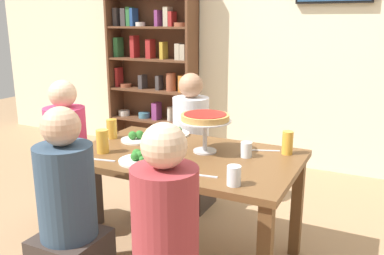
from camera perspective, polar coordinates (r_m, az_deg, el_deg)
rear_partition at (r=4.54m, az=12.06°, el=12.35°), size 8.00×0.12×2.80m
dining_table at (r=2.63m, az=-0.96°, el=-5.76°), size 1.41×0.88×0.74m
bookshelf at (r=4.96m, az=-5.43°, el=9.71°), size 1.10×0.30×2.21m
diner_near_left at (r=2.33m, az=-16.68°, el=-13.23°), size 0.34×0.34×1.15m
diner_head_west at (r=3.22m, az=-16.78°, el=-5.34°), size 0.34×0.34×1.15m
diner_far_left at (r=3.46m, az=-0.16°, el=-3.30°), size 0.34×0.34×1.15m
deep_dish_pizza_stand at (r=2.59m, az=1.83°, el=1.03°), size 0.33×0.33×0.25m
salad_plate_near_diner at (r=2.48m, az=-7.35°, el=-4.33°), size 0.26×0.26×0.07m
salad_plate_far_diner at (r=2.90m, az=-7.56°, el=-1.43°), size 0.23×0.23×0.07m
salad_plate_spare at (r=3.02m, az=-2.60°, el=-0.73°), size 0.25×0.25×0.07m
beer_glass_amber_tall at (r=2.67m, az=-12.32°, el=-1.89°), size 0.08×0.08×0.15m
beer_glass_amber_short at (r=2.65m, az=13.13°, el=-2.07°), size 0.07×0.07×0.15m
beer_glass_amber_spare at (r=2.98m, az=-11.08°, el=-0.17°), size 0.07×0.07×0.14m
water_glass_clear_near at (r=2.12m, az=5.84°, el=-6.67°), size 0.07×0.07×0.10m
water_glass_clear_far at (r=2.55m, az=7.54°, el=-3.07°), size 0.07×0.07×0.09m
cutlery_fork_near at (r=2.70m, az=10.21°, el=-3.16°), size 0.17×0.08×0.00m
cutlery_knife_near at (r=2.25m, az=1.34°, el=-6.67°), size 0.18×0.04×0.00m
cutlery_fork_far at (r=2.55m, az=-12.48°, el=-4.41°), size 0.18×0.05×0.00m
cutlery_knife_far at (r=2.68m, az=-15.69°, el=-3.65°), size 0.18×0.07×0.00m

